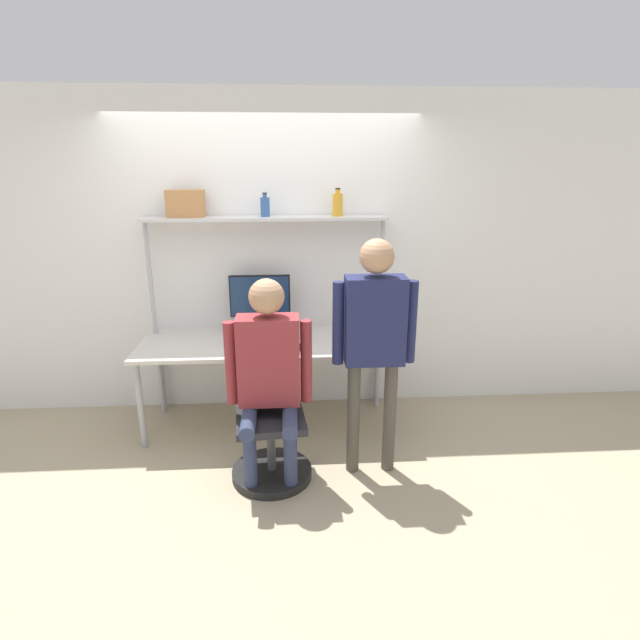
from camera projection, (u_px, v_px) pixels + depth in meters
ground_plane at (269, 448)px, 3.88m from camera, size 12.00×12.00×0.00m
wall_back at (268, 257)px, 4.27m from camera, size 8.00×0.06×2.70m
desk at (268, 348)px, 4.07m from camera, size 2.06×0.78×0.74m
shelf_unit at (266, 245)px, 4.07m from camera, size 1.95×0.26×1.71m
monitor at (260, 299)px, 4.18m from camera, size 0.51×0.16×0.50m
laptop at (267, 340)px, 3.88m from camera, size 0.30×0.21×0.22m
cell_phone at (297, 347)px, 3.89m from camera, size 0.07×0.15×0.01m
office_chair at (271, 437)px, 3.48m from camera, size 0.56×0.56×0.93m
person_seated at (269, 366)px, 3.27m from camera, size 0.58×0.48×1.42m
person_standing at (374, 329)px, 3.30m from camera, size 0.56×0.23×1.66m
bottle_amber at (338, 204)px, 4.01m from camera, size 0.08×0.08×0.22m
bottle_blue at (265, 206)px, 3.98m from camera, size 0.08×0.08×0.19m
storage_box at (186, 204)px, 3.93m from camera, size 0.28×0.17×0.21m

